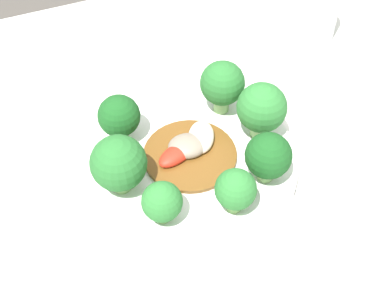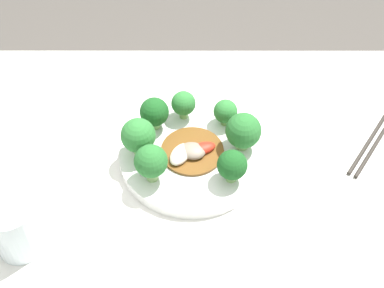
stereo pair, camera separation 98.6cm
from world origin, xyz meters
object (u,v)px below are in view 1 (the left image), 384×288
object	(u,v)px
plate	(192,161)
broccoli_west	(119,164)
broccoli_southeast	(268,156)
drinking_glass	(312,9)
broccoli_northeast	(222,84)
broccoli_south	(236,190)
stirfry_center	(191,149)
broccoli_northwest	(119,116)
broccoli_southwest	(162,202)
broccoli_east	(262,108)

from	to	relation	value
plate	broccoli_west	xyz separation A→B (m)	(-0.09, -0.01, 0.05)
broccoli_southeast	drinking_glass	xyz separation A→B (m)	(0.19, 0.23, -0.01)
broccoli_northeast	broccoli_south	bearing A→B (deg)	-109.28
broccoli_south	broccoli_northeast	bearing A→B (deg)	70.72
plate	broccoli_southeast	size ratio (longest dim) A/B	4.01
plate	stirfry_center	world-z (taller)	stirfry_center
broccoli_northeast	broccoli_south	world-z (taller)	broccoli_northeast
plate	stirfry_center	distance (m)	0.02
broccoli_northeast	drinking_glass	size ratio (longest dim) A/B	0.75
broccoli_southeast	broccoli_northwest	distance (m)	0.17
broccoli_southwest	broccoli_south	world-z (taller)	broccoli_south
broccoli_southwest	drinking_glass	size ratio (longest dim) A/B	0.54
stirfry_center	drinking_glass	world-z (taller)	drinking_glass
broccoli_northeast	stirfry_center	size ratio (longest dim) A/B	0.66
broccoli_northeast	drinking_glass	xyz separation A→B (m)	(0.19, 0.11, -0.01)
broccoli_southeast	broccoli_southwest	xyz separation A→B (m)	(-0.12, -0.01, -0.01)
broccoli_east	broccoli_west	bearing A→B (deg)	-175.41
broccoli_northwest	drinking_glass	world-z (taller)	drinking_glass
broccoli_south	stirfry_center	size ratio (longest dim) A/B	0.51
broccoli_northeast	broccoli_northwest	size ratio (longest dim) A/B	1.16
broccoli_northeast	broccoli_northwest	bearing A→B (deg)	179.32
broccoli_northeast	broccoli_west	bearing A→B (deg)	-155.35
plate	broccoli_south	size ratio (longest dim) A/B	4.51
drinking_glass	broccoli_east	bearing A→B (deg)	-135.44
drinking_glass	broccoli_west	bearing A→B (deg)	-152.22
broccoli_south	drinking_glass	distance (m)	0.35
broccoli_east	broccoli_west	world-z (taller)	broccoli_east
broccoli_southwest	broccoli_west	distance (m)	0.06
broccoli_west	broccoli_south	xyz separation A→B (m)	(0.10, -0.07, -0.01)
plate	broccoli_northwest	size ratio (longest dim) A/B	4.10
broccoli_west	plate	bearing A→B (deg)	7.86
broccoli_southwest	broccoli_south	bearing A→B (deg)	-12.62
broccoli_northeast	stirfry_center	distance (m)	0.09
broccoli_southwest	broccoli_northwest	distance (m)	0.12
plate	stirfry_center	xyz separation A→B (m)	(0.00, 0.00, 0.02)
broccoli_east	broccoli_west	distance (m)	0.17
plate	drinking_glass	distance (m)	0.30
broccoli_southwest	broccoli_west	xyz separation A→B (m)	(-0.03, 0.06, 0.01)
broccoli_west	broccoli_south	bearing A→B (deg)	-35.76
broccoli_southwest	broccoli_west	bearing A→B (deg)	115.74
broccoli_east	broccoli_southeast	bearing A→B (deg)	-110.67
plate	broccoli_northwest	distance (m)	0.10
broccoli_south	broccoli_northwest	bearing A→B (deg)	118.87
plate	broccoli_south	xyz separation A→B (m)	(0.01, -0.08, 0.04)
broccoli_southeast	stirfry_center	bearing A→B (deg)	134.27
stirfry_center	broccoli_southeast	bearing A→B (deg)	-45.73
broccoli_southeast	broccoli_south	world-z (taller)	broccoli_southeast
broccoli_west	broccoli_northwest	world-z (taller)	broccoli_west
plate	broccoli_west	world-z (taller)	broccoli_west
drinking_glass	broccoli_northwest	bearing A→B (deg)	-161.04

